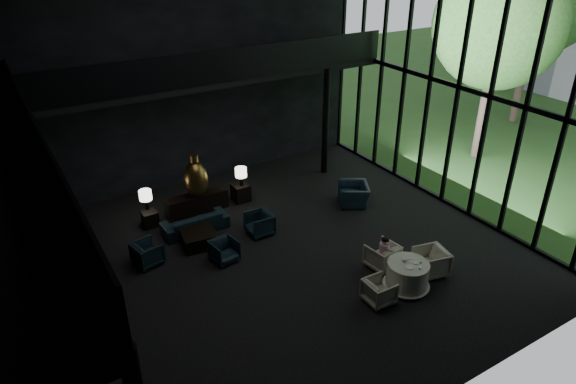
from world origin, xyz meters
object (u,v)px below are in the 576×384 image
sofa (195,220)px  coffee_table (199,238)px  side_table_left (150,219)px  window_armchair (354,191)px  table_lamp_right (241,173)px  lounge_armchair_south (224,251)px  bronze_urn (196,179)px  lounge_armchair_west (148,253)px  dining_chair_north (382,255)px  dining_chair_west (379,291)px  child (385,247)px  side_table_right (241,192)px  dining_chair_east (431,260)px  console (197,203)px  table_lamp_left (145,196)px  dining_table (407,277)px  lounge_armchair_east (260,223)px

sofa → coffee_table: sofa is taller
side_table_left → window_armchair: bearing=-18.8°
table_lamp_right → lounge_armchair_south: bearing=-124.9°
window_armchair → table_lamp_right: bearing=-94.3°
bronze_urn → sofa: (-0.50, -0.95, -0.89)m
lounge_armchair_west → dining_chair_north: dining_chair_north is taller
dining_chair_west → child: (0.98, 0.98, 0.42)m
bronze_urn → window_armchair: bronze_urn is taller
side_table_right → dining_chair_east: bearing=-68.9°
dining_chair_north → child: (-0.06, -0.13, 0.35)m
console → side_table_left: size_ratio=4.01×
table_lamp_left → window_armchair: 6.81m
lounge_armchair_south → sofa: bearing=84.5°
lounge_armchair_south → dining_chair_west: 4.45m
coffee_table → console: bearing=68.7°
side_table_left → child: 7.34m
dining_chair_east → dining_table: bearing=-70.9°
dining_table → dining_chair_east: dining_chair_east is taller
bronze_urn → coffee_table: bearing=-112.3°
side_table_left → coffee_table: (0.89, -1.79, -0.04)m
bronze_urn → side_table_left: bearing=178.2°
side_table_right → table_lamp_right: bearing=-90.0°
sofa → coffee_table: size_ratio=2.00×
lounge_armchair_west → dining_chair_west: (4.42, -4.64, -0.03)m
coffee_table → dining_chair_north: 5.36m
table_lamp_left → dining_chair_west: size_ratio=1.01×
side_table_right → lounge_armchair_south: size_ratio=0.93×
lounge_armchair_south → coffee_table: lounge_armchair_south is taller
console → side_table_right: bearing=-0.5°
sofa → dining_table: bearing=123.9°
side_table_left → sofa: size_ratio=0.26×
window_armchair → dining_chair_east: 4.29m
lounge_armchair_south → dining_chair_east: (4.50, -3.47, 0.11)m
side_table_left → window_armchair: window_armchair is taller
side_table_right → dining_chair_east: (2.49, -6.44, 0.13)m
window_armchair → child: (-1.67, -3.44, 0.27)m
side_table_right → sofa: 2.34m
sofa → table_lamp_right: bearing=-155.1°
lounge_armchair_east → dining_chair_north: (2.05, -3.29, 0.02)m
side_table_right → table_lamp_left: bearing=177.3°
table_lamp_left → side_table_right: bearing=-2.7°
window_armchair → console: bearing=-85.5°
dining_table → dining_chair_north: (0.04, 1.04, 0.08)m
child → dining_table: bearing=91.3°
lounge_armchair_east → dining_table: 4.77m
side_table_left → table_lamp_left: size_ratio=0.78×
side_table_right → child: size_ratio=0.99×
lounge_armchair_west → child: size_ratio=1.19×
table_lamp_right → child: table_lamp_right is taller
side_table_right → dining_chair_north: size_ratio=0.74×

